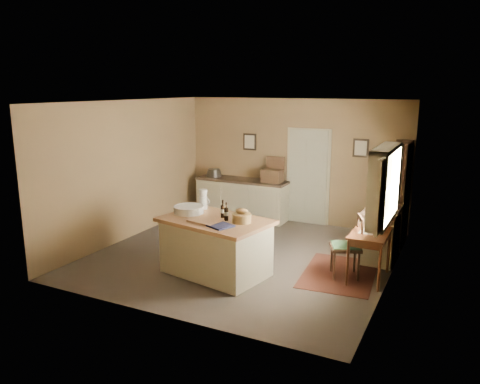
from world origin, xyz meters
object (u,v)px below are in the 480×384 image
at_px(work_island, 215,245).
at_px(writing_desk, 370,238).
at_px(desk_chair, 345,247).
at_px(sideboard, 242,197).
at_px(right_cabinet, 381,233).
at_px(shelving_unit, 401,193).

height_order(work_island, writing_desk, work_island).
height_order(work_island, desk_chair, work_island).
height_order(sideboard, desk_chair, sideboard).
height_order(right_cabinet, shelving_unit, shelving_unit).
bearing_deg(shelving_unit, right_cabinet, -97.97).
bearing_deg(right_cabinet, work_island, -140.69).
distance_m(sideboard, writing_desk, 4.01).
bearing_deg(work_island, writing_desk, 31.56).
bearing_deg(desk_chair, writing_desk, -12.25).
xyz_separation_m(sideboard, shelving_unit, (3.45, -0.21, 0.49)).
bearing_deg(sideboard, shelving_unit, -3.44).
height_order(desk_chair, shelving_unit, shelving_unit).
bearing_deg(desk_chair, right_cabinet, 49.10).
relative_size(work_island, writing_desk, 2.08).
xyz_separation_m(right_cabinet, shelving_unit, (0.15, 1.08, 0.51)).
bearing_deg(writing_desk, shelving_unit, 85.83).
xyz_separation_m(desk_chair, shelving_unit, (0.51, 2.14, 0.48)).
relative_size(writing_desk, desk_chair, 0.91).
height_order(work_island, right_cabinet, work_island).
bearing_deg(shelving_unit, desk_chair, -103.37).
height_order(sideboard, right_cabinet, sideboard).
bearing_deg(work_island, right_cabinet, 50.19).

